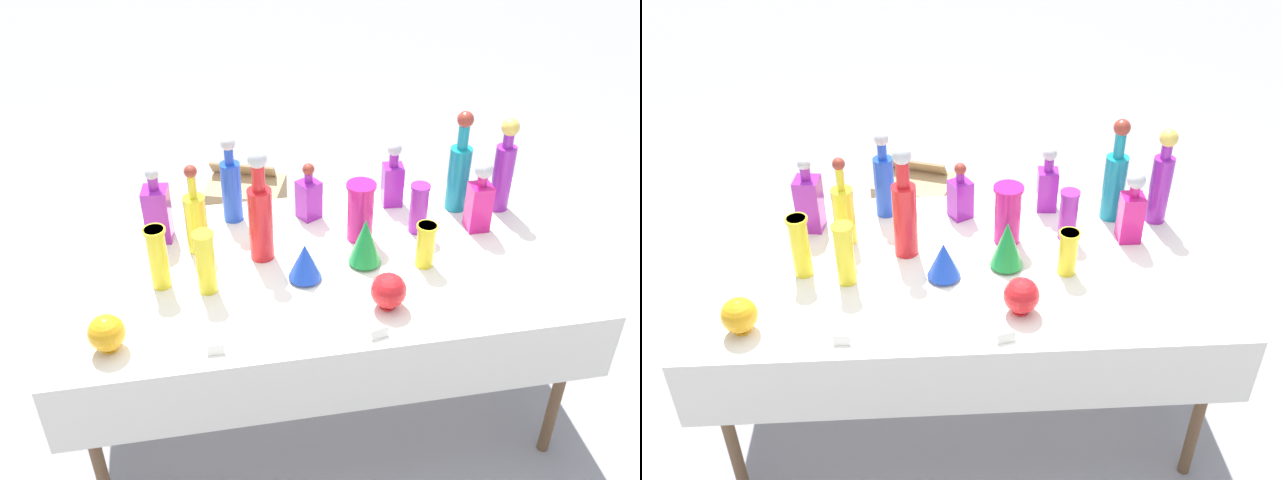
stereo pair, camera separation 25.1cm
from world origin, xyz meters
TOP-DOWN VIEW (x-y plane):
  - ground_plane at (0.00, 0.00)m, footprint 40.00×40.00m
  - display_table at (0.00, -0.03)m, footprint 1.86×0.94m
  - tall_bottle_0 at (0.60, 0.27)m, footprint 0.09×0.09m
  - tall_bottle_1 at (-0.20, 0.08)m, footprint 0.09×0.09m
  - tall_bottle_2 at (0.77, 0.24)m, footprint 0.08×0.08m
  - tall_bottle_3 at (-0.42, 0.16)m, footprint 0.08×0.08m
  - tall_bottle_4 at (-0.28, 0.35)m, footprint 0.08×0.08m
  - square_decanter_0 at (0.01, 0.31)m, footprint 0.11×0.11m
  - square_decanter_1 at (0.63, 0.11)m, footprint 0.08×0.08m
  - square_decanter_2 at (0.36, 0.35)m, footprint 0.08×0.08m
  - square_decanter_3 at (-0.56, 0.26)m, footprint 0.10×0.10m
  - slender_vase_0 at (-0.40, -0.09)m, footprint 0.07×0.07m
  - slender_vase_1 at (0.37, -0.08)m, footprint 0.08×0.08m
  - slender_vase_2 at (0.18, 0.13)m, footprint 0.11×0.11m
  - slender_vase_3 at (-0.56, -0.03)m, footprint 0.08×0.08m
  - slender_vase_4 at (0.40, 0.14)m, footprint 0.07×0.07m
  - fluted_vase_0 at (0.16, -0.03)m, footprint 0.12×0.12m
  - fluted_vase_1 at (-0.07, -0.08)m, footprint 0.12×0.12m
  - round_bowl_0 at (0.18, -0.28)m, footprint 0.12×0.12m
  - round_bowl_1 at (-0.72, -0.32)m, footprint 0.12×0.12m
  - price_tag_left at (0.11, -0.42)m, footprint 0.06×0.03m
  - price_tag_center at (-0.40, -0.40)m, footprint 0.06×0.02m
  - cardboard_box_behind_left at (-0.18, 1.23)m, footprint 0.46×0.40m

SIDE VIEW (x-z plane):
  - ground_plane at x=0.00m, z-range 0.00..0.00m
  - cardboard_box_behind_left at x=-0.18m, z-range -0.04..0.44m
  - display_table at x=0.00m, z-range 0.32..1.08m
  - price_tag_left at x=0.11m, z-range 0.76..0.79m
  - price_tag_center at x=-0.40m, z-range 0.76..0.80m
  - round_bowl_1 at x=-0.72m, z-range 0.76..0.89m
  - round_bowl_0 at x=0.18m, z-range 0.76..0.89m
  - fluted_vase_1 at x=-0.07m, z-range 0.76..0.91m
  - slender_vase_1 at x=0.37m, z-range 0.77..0.94m
  - square_decanter_0 at x=0.01m, z-range 0.74..0.97m
  - fluted_vase_0 at x=0.16m, z-range 0.76..0.95m
  - slender_vase_4 at x=0.40m, z-range 0.77..0.97m
  - square_decanter_2 at x=0.36m, z-range 0.74..1.01m
  - square_decanter_3 at x=-0.56m, z-range 0.73..1.04m
  - slender_vase_2 at x=0.18m, z-range 0.77..1.00m
  - slender_vase_0 at x=-0.40m, z-range 0.77..1.00m
  - slender_vase_3 at x=-0.56m, z-range 0.77..1.00m
  - square_decanter_1 at x=0.63m, z-range 0.74..1.03m
  - tall_bottle_3 at x=-0.42m, z-range 0.72..1.07m
  - tall_bottle_4 at x=-0.28m, z-range 0.73..1.09m
  - tall_bottle_0 at x=0.60m, z-range 0.72..1.14m
  - tall_bottle_2 at x=0.77m, z-range 0.74..1.13m
  - tall_bottle_1 at x=-0.20m, z-range 0.73..1.16m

